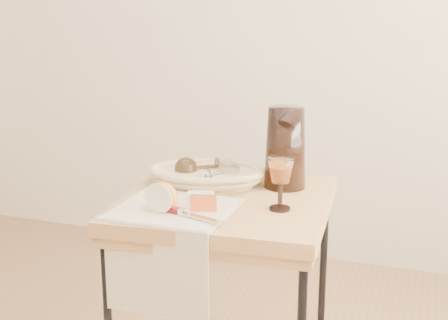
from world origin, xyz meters
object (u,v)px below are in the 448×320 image
at_px(goblet_lying_a, 200,167).
at_px(table_knife, 185,212).
at_px(tea_towel, 175,209).
at_px(goblet_lying_b, 219,173).
at_px(bread_basket, 207,176).
at_px(apple_half, 162,196).
at_px(side_table, 226,313).
at_px(wine_goblet, 280,184).
at_px(pitcher, 285,148).

distance_m(goblet_lying_a, table_knife, 0.33).
distance_m(tea_towel, goblet_lying_a, 0.28).
xyz_separation_m(goblet_lying_a, goblet_lying_b, (0.08, -0.03, -0.00)).
height_order(bread_basket, apple_half, apple_half).
bearing_deg(bread_basket, side_table, -56.33).
relative_size(bread_basket, table_knife, 1.44).
bearing_deg(side_table, tea_towel, -123.62).
bearing_deg(table_knife, side_table, 93.56).
bearing_deg(side_table, goblet_lying_b, 121.66).
xyz_separation_m(bread_basket, table_knife, (0.05, -0.31, -0.01)).
height_order(goblet_lying_b, wine_goblet, wine_goblet).
distance_m(side_table, apple_half, 0.49).
height_order(goblet_lying_a, pitcher, pitcher).
height_order(side_table, tea_towel, tea_towel).
distance_m(pitcher, wine_goblet, 0.23).
bearing_deg(bread_basket, wine_goblet, -40.51).
bearing_deg(goblet_lying_b, apple_half, -169.35).
bearing_deg(wine_goblet, goblet_lying_b, 148.47).
distance_m(tea_towel, goblet_lying_b, 0.25).
xyz_separation_m(wine_goblet, table_knife, (-0.23, -0.14, -0.06)).
height_order(tea_towel, goblet_lying_b, goblet_lying_b).
height_order(pitcher, table_knife, pitcher).
height_order(side_table, goblet_lying_a, goblet_lying_a).
bearing_deg(table_knife, apple_half, -176.24).
relative_size(tea_towel, apple_half, 3.49).
xyz_separation_m(bread_basket, pitcher, (0.24, 0.06, 0.10)).
xyz_separation_m(side_table, wine_goblet, (0.18, -0.06, 0.46)).
distance_m(wine_goblet, table_knife, 0.28).
bearing_deg(wine_goblet, table_knife, -147.66).
relative_size(bread_basket, pitcher, 1.12).
relative_size(goblet_lying_a, wine_goblet, 0.80).
height_order(tea_towel, wine_goblet, wine_goblet).
relative_size(goblet_lying_a, table_knife, 0.53).
bearing_deg(side_table, pitcher, 48.47).
bearing_deg(apple_half, table_knife, -7.36).
relative_size(side_table, tea_towel, 2.40).
relative_size(pitcher, wine_goblet, 1.94).
xyz_separation_m(side_table, goblet_lying_b, (-0.05, 0.08, 0.43)).
relative_size(bread_basket, apple_half, 3.58).
distance_m(tea_towel, apple_half, 0.06).
distance_m(side_table, pitcher, 0.55).
xyz_separation_m(pitcher, apple_half, (-0.26, -0.34, -0.08)).
bearing_deg(goblet_lying_b, goblet_lying_a, 92.17).
relative_size(goblet_lying_a, goblet_lying_b, 1.04).
distance_m(pitcher, table_knife, 0.42).
relative_size(side_table, goblet_lying_a, 6.33).
xyz_separation_m(tea_towel, pitcher, (0.24, 0.31, 0.12)).
height_order(bread_basket, goblet_lying_b, goblet_lying_b).
height_order(tea_towel, goblet_lying_a, goblet_lying_a).
relative_size(tea_towel, goblet_lying_a, 2.64).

